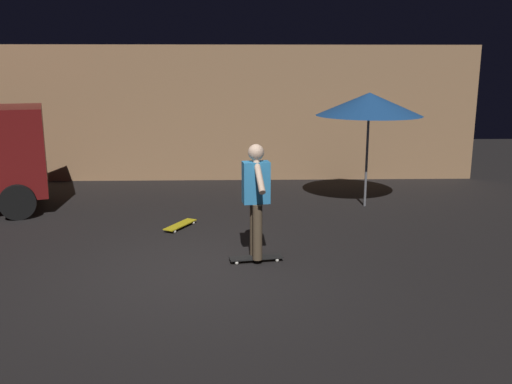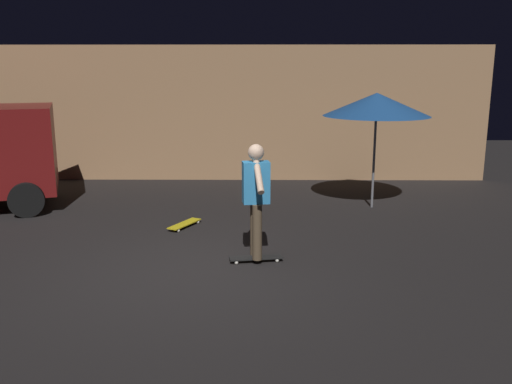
{
  "view_description": "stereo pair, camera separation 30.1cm",
  "coord_description": "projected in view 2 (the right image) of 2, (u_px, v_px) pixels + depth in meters",
  "views": [
    {
      "loc": [
        0.74,
        -7.19,
        2.81
      ],
      "look_at": [
        0.96,
        0.45,
        1.05
      ],
      "focal_mm": 38.51,
      "sensor_mm": 36.0,
      "label": 1
    },
    {
      "loc": [
        1.04,
        -7.2,
        2.81
      ],
      "look_at": [
        0.96,
        0.45,
        1.05
      ],
      "focal_mm": 38.51,
      "sensor_mm": 36.0,
      "label": 2
    }
  ],
  "objects": [
    {
      "name": "skateboard_ridden",
      "position": [
        256.0,
        258.0,
        8.07
      ],
      "size": [
        0.8,
        0.32,
        0.07
      ],
      "color": "black",
      "rests_on": "ground_plane"
    },
    {
      "name": "skateboard_spare",
      "position": [
        184.0,
        224.0,
        9.79
      ],
      "size": [
        0.54,
        0.78,
        0.07
      ],
      "color": "gold",
      "rests_on": "ground_plane"
    },
    {
      "name": "low_building",
      "position": [
        236.0,
        109.0,
        14.98
      ],
      "size": [
        12.53,
        3.07,
        3.3
      ],
      "color": "#AD7F56",
      "rests_on": "ground_plane"
    },
    {
      "name": "patio_umbrella",
      "position": [
        377.0,
        105.0,
        10.72
      ],
      "size": [
        2.1,
        2.1,
        2.3
      ],
      "color": "slate",
      "rests_on": "ground_plane"
    },
    {
      "name": "skater",
      "position": [
        256.0,
        193.0,
        7.85
      ],
      "size": [
        0.41,
        0.98,
        1.67
      ],
      "color": "brown",
      "rests_on": "skateboard_ridden"
    },
    {
      "name": "ground_plane",
      "position": [
        187.0,
        272.0,
        7.65
      ],
      "size": [
        28.0,
        28.0,
        0.0
      ],
      "primitive_type": "plane",
      "color": "black"
    }
  ]
}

